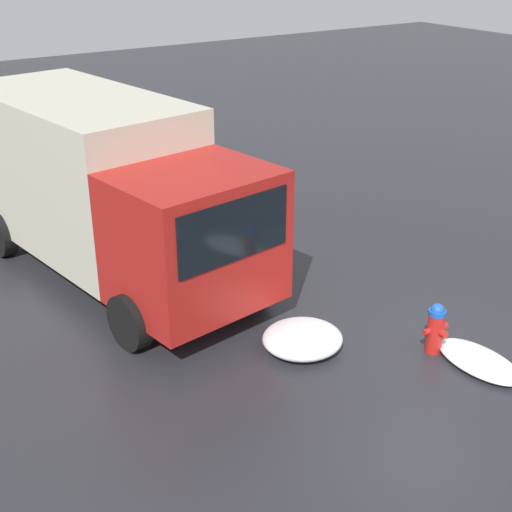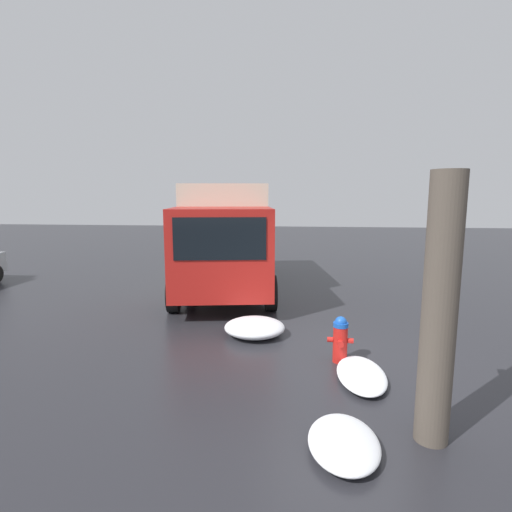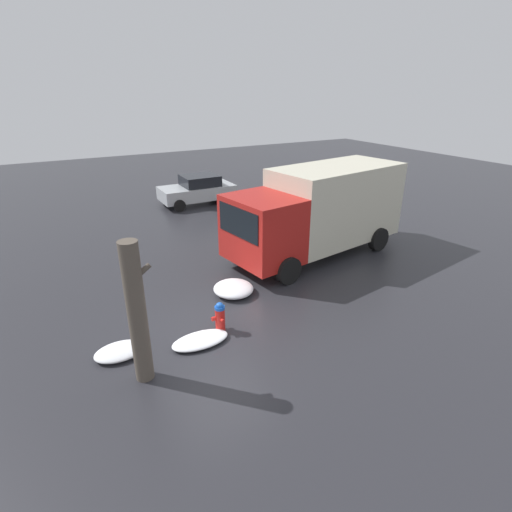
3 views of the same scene
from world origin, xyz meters
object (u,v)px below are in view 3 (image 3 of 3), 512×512
pedestrian (264,233)px  parked_car (198,189)px  fire_hydrant (220,316)px  delivery_truck (320,209)px  tree_trunk (137,314)px

pedestrian → parked_car: (0.62, 8.11, -0.19)m
fire_hydrant → delivery_truck: bearing=-147.0°
fire_hydrant → delivery_truck: size_ratio=0.11×
pedestrian → tree_trunk: bearing=113.7°
tree_trunk → parked_car: tree_trunk is taller
tree_trunk → pedestrian: bearing=38.6°
fire_hydrant → delivery_truck: (5.37, 3.00, 1.31)m
fire_hydrant → parked_car: 12.35m
fire_hydrant → pedestrian: (3.36, 3.57, 0.54)m
tree_trunk → delivery_truck: delivery_truck is taller
delivery_truck → parked_car: 8.85m
delivery_truck → tree_trunk: bearing=108.5°
fire_hydrant → pedestrian: bearing=-129.3°
delivery_truck → parked_car: size_ratio=1.86×
delivery_truck → pedestrian: (-2.01, 0.58, -0.77)m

